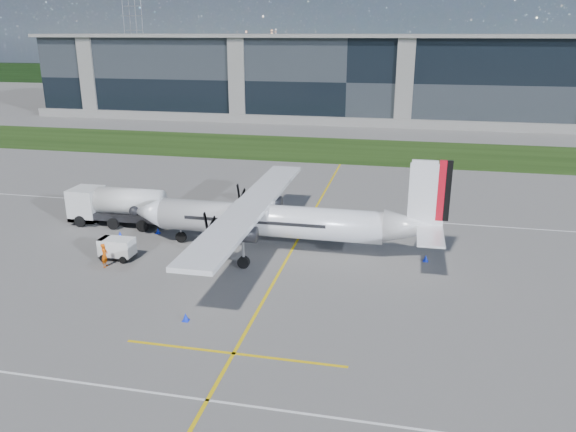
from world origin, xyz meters
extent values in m
plane|color=#65625F|center=(0.00, 40.00, 0.00)|extent=(400.00, 400.00, 0.00)
cube|color=black|center=(0.00, 48.00, 0.02)|extent=(400.00, 18.00, 0.04)
cube|color=black|center=(0.00, 80.00, 7.50)|extent=(120.00, 20.00, 15.00)
cube|color=black|center=(0.00, 140.00, 3.00)|extent=(400.00, 6.00, 6.00)
cube|color=yellow|center=(3.00, 10.00, 0.01)|extent=(0.20, 70.00, 0.01)
imported|color=#F25907|center=(-9.39, 3.03, 1.00)|extent=(0.68, 0.88, 2.00)
cone|color=#0D28E2|center=(-0.77, -3.23, 0.25)|extent=(0.36, 0.36, 0.50)
cone|color=#0D28E2|center=(-0.83, 20.87, 0.25)|extent=(0.36, 0.36, 0.50)
cone|color=#0D28E2|center=(-11.35, 8.83, 0.25)|extent=(0.36, 0.36, 0.50)
cone|color=#0D28E2|center=(13.02, 8.83, 0.25)|extent=(0.36, 0.36, 0.50)
cone|color=#0D28E2|center=(-8.68, 10.29, 0.25)|extent=(0.36, 0.36, 0.50)
camera|label=1|loc=(11.16, -30.40, 15.98)|focal=35.00mm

